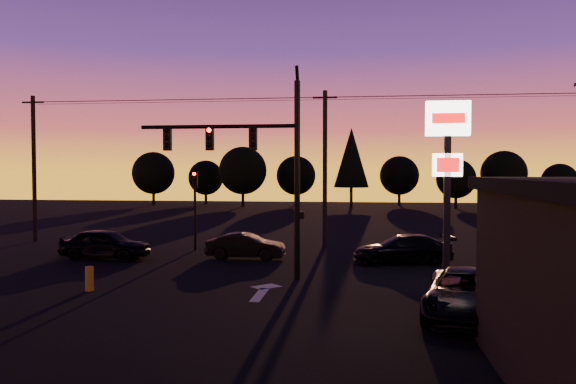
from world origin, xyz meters
name	(u,v)px	position (x,y,z in m)	size (l,w,h in m)	color
ground	(240,301)	(0.00, 0.00, 0.00)	(120.00, 120.00, 0.00)	black
lane_arrow	(263,291)	(0.50, 1.67, 0.01)	(1.20, 3.10, 0.01)	beige
traffic_signal_mast	(258,157)	(-0.10, 3.99, 4.94)	(6.79, 0.52, 8.58)	black
secondary_signal	(195,198)	(-5.00, 11.49, 2.86)	(0.30, 0.31, 4.35)	black
pylon_sign	(447,156)	(7.00, 1.50, 4.91)	(1.50, 0.28, 6.80)	black
utility_pole_0	(34,167)	(-16.00, 14.00, 4.59)	(1.40, 0.26, 9.00)	black
utility_pole_1	(325,167)	(2.00, 14.00, 4.59)	(1.40, 0.26, 9.00)	black
power_wires	(325,98)	(2.00, 14.00, 8.57)	(36.00, 1.22, 0.07)	black
bollard	(89,279)	(-5.81, 0.88, 0.45)	(0.30, 0.30, 0.90)	#BF921C
tree_0	(153,173)	(-22.00, 50.00, 4.06)	(5.36, 5.36, 6.74)	black
tree_1	(206,178)	(-16.00, 53.00, 3.43)	(4.54, 4.54, 5.71)	black
tree_2	(243,171)	(-10.00, 48.00, 4.37)	(5.77, 5.78, 7.26)	black
tree_3	(296,176)	(-4.00, 52.00, 3.75)	(4.95, 4.95, 6.22)	black
tree_4	(351,158)	(3.00, 49.00, 5.93)	(4.18, 4.18, 9.50)	black
tree_5	(399,175)	(9.00, 54.00, 3.75)	(4.95, 4.95, 6.22)	black
tree_6	(456,179)	(15.00, 48.00, 3.43)	(4.54, 4.54, 5.71)	black
tree_7	(504,173)	(21.00, 51.00, 4.06)	(5.36, 5.36, 6.74)	black
tree_8	(560,181)	(27.00, 50.00, 3.12)	(4.12, 4.12, 5.19)	black
car_left	(105,244)	(-8.54, 7.92, 0.76)	(1.79, 4.44, 1.51)	black
car_mid	(246,246)	(-1.62, 8.92, 0.64)	(1.36, 3.89, 1.28)	black
car_right	(403,249)	(6.03, 8.48, 0.68)	(1.91, 4.69, 1.36)	black
suv_parked	(467,294)	(7.19, -1.33, 0.72)	(2.40, 5.20, 1.45)	black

